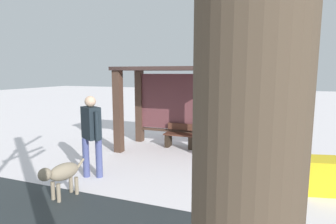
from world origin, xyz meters
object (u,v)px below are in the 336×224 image
Objects in this scene: bus_shelter at (178,93)px; bench_left_inside at (180,138)px; dog at (61,174)px; person_walking at (91,130)px; grit_bin at (321,175)px.

bus_shelter is 1.38m from bench_left_inside.
bus_shelter is 4.05m from dog.
person_walking is at bearing -109.36° from bench_left_inside.
bus_shelter reaches higher than bench_left_inside.
bench_left_inside is 0.53× the size of person_walking.
bench_left_inside is at bearing 149.65° from grit_bin.
person_walking is at bearing -168.75° from grit_bin.
bench_left_inside is (0.00, 0.20, -1.36)m from bus_shelter.
dog is at bearing -103.77° from bus_shelter.
person_walking is 1.93× the size of dog.
dog is at bearing -103.10° from bench_left_inside.
dog is at bearing -156.05° from grit_bin.
grit_bin is at bearing 11.25° from person_walking.
person_walking is (-1.02, -2.71, -0.63)m from bus_shelter.
dog is 4.78m from grit_bin.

